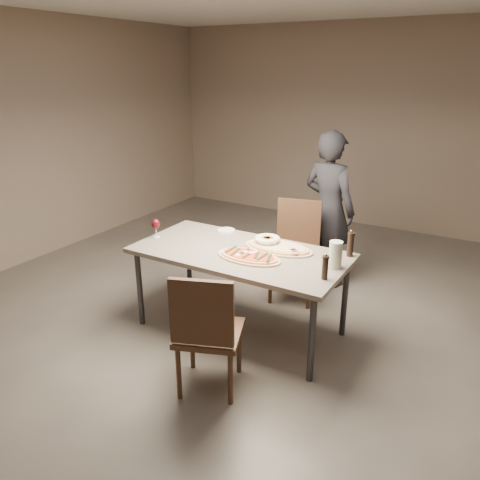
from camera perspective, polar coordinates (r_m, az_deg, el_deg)
The scene contains 14 objects.
room at distance 3.74m, azimuth 0.00°, elevation 7.91°, with size 7.00×7.00×7.00m.
dining_table at distance 3.96m, azimuth 0.00°, elevation -2.13°, with size 1.80×0.90×0.75m.
zucchini_pizza at distance 3.79m, azimuth 1.09°, elevation -1.99°, with size 0.56×0.31×0.05m.
ham_pizza at distance 3.99m, azimuth 4.71°, elevation -0.91°, with size 0.61×0.34×0.04m.
bread_basket at distance 4.05m, azimuth 3.35°, elevation -0.05°, with size 0.22×0.22×0.08m.
oil_dish at distance 3.77m, azimuth 0.11°, elevation -2.22°, with size 0.14×0.14×0.02m.
pepper_mill_left at distance 3.91m, azimuth 13.32°, elevation -0.45°, with size 0.06×0.06×0.22m.
pepper_mill_right at distance 3.45m, azimuth 10.34°, elevation -3.27°, with size 0.05×0.05×0.20m.
carafe at distance 3.66m, azimuth 11.56°, elevation -1.76°, with size 0.10×0.10×0.21m.
wine_glass at distance 4.29m, azimuth -10.24°, elevation 1.87°, with size 0.08×0.08×0.17m.
side_plate at distance 4.42m, azimuth -1.71°, elevation 1.20°, with size 0.17×0.17×0.01m.
chair_near at distance 3.26m, azimuth -4.14°, elevation -10.66°, with size 0.58×0.58×0.95m.
chair_far at distance 4.70m, azimuth 6.85°, elevation -0.49°, with size 0.55×0.55×0.97m.
diner at distance 4.95m, azimuth 10.76°, elevation 3.68°, with size 0.60×0.39×1.63m, color black.
Camera 1 is at (1.84, -3.16, 2.21)m, focal length 35.00 mm.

